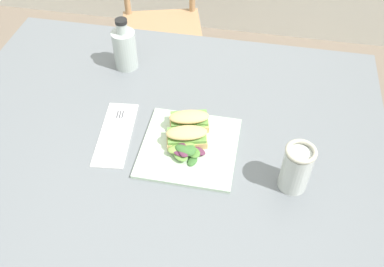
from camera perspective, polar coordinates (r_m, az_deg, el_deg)
ground_plane at (r=1.88m, az=-5.65°, el=-14.18°), size 7.64×7.64×0.00m
dining_table at (r=1.34m, az=-4.02°, el=-2.69°), size 1.33×1.00×0.74m
chair_wooden_far at (r=2.22m, az=-4.16°, el=14.30°), size 0.49×0.49×0.87m
plate_lunch at (r=1.19m, az=-0.36°, el=-1.87°), size 0.27×0.27×0.01m
sandwich_half_front at (r=1.18m, az=-0.72°, el=-0.38°), size 0.13×0.09×0.06m
sandwich_half_back at (r=1.22m, az=-0.40°, el=1.78°), size 0.13×0.09×0.06m
salad_mixed_greens at (r=1.16m, az=-0.94°, el=-2.22°), size 0.11×0.10×0.03m
napkin_folded at (r=1.25m, az=-10.30°, el=-0.04°), size 0.12×0.26×0.00m
fork_on_napkin at (r=1.26m, az=-10.18°, el=0.65°), size 0.04×0.19×0.00m
bottle_cold_brew at (r=1.45m, az=-9.07°, el=11.07°), size 0.08×0.08×0.18m
mason_jar_iced_tea at (r=1.10m, az=13.93°, el=-4.79°), size 0.08×0.08×0.14m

